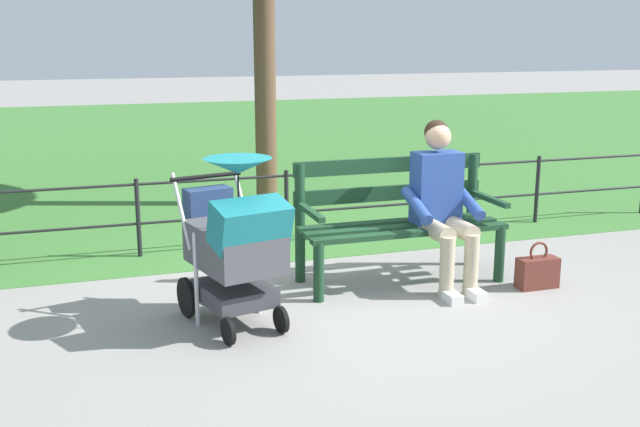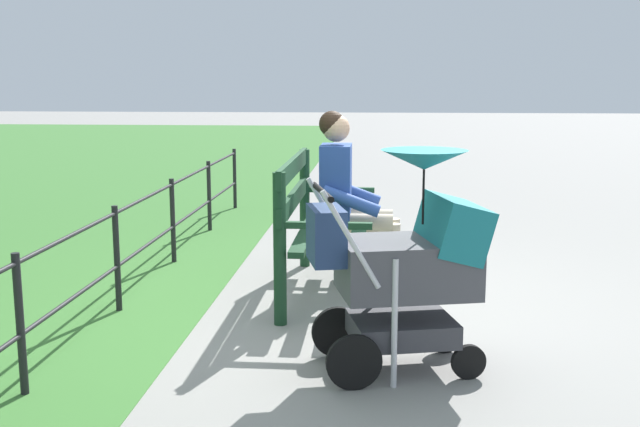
% 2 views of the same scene
% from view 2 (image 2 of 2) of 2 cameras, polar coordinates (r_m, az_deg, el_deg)
% --- Properties ---
extents(ground_plane, '(60.00, 60.00, 0.00)m').
position_cam_2_polar(ground_plane, '(4.92, 0.60, -7.69)').
color(ground_plane, gray).
extents(park_bench, '(1.60, 0.60, 0.96)m').
position_cam_2_polar(park_bench, '(5.34, -0.21, -0.45)').
color(park_bench, '#193D23').
rests_on(park_bench, ground).
extents(person_on_bench, '(0.53, 0.74, 1.28)m').
position_cam_2_polar(person_on_bench, '(5.57, 2.31, 1.56)').
color(person_on_bench, tan).
rests_on(person_on_bench, ground).
extents(stroller, '(0.69, 0.97, 1.15)m').
position_cam_2_polar(stroller, '(3.92, 6.62, -3.36)').
color(stroller, black).
rests_on(stroller, ground).
extents(handbag, '(0.32, 0.14, 0.37)m').
position_cam_2_polar(handbag, '(6.34, 5.43, -2.50)').
color(handbag, brown).
rests_on(handbag, ground).
extents(park_fence, '(8.09, 0.04, 0.70)m').
position_cam_2_polar(park_fence, '(5.35, -14.03, -1.87)').
color(park_fence, black).
rests_on(park_fence, ground).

